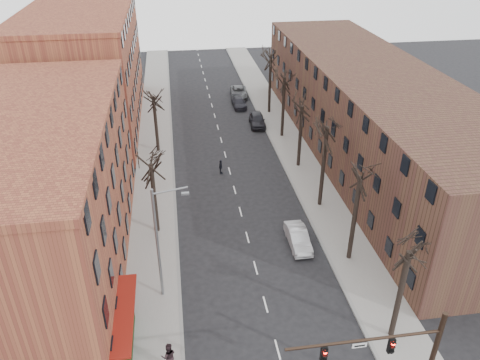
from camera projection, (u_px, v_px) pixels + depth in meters
name	position (u px, v px, depth m)	size (l,w,h in m)	color
sidewalk_left	(155.00, 147.00, 55.34)	(4.00, 90.00, 0.15)	gray
sidewalk_right	(287.00, 139.00, 57.39)	(4.00, 90.00, 0.15)	gray
building_left_near	(35.00, 199.00, 34.21)	(12.00, 26.00, 12.00)	brown
building_left_far	(86.00, 71.00, 58.61)	(12.00, 28.00, 14.00)	brown
building_right	(370.00, 113.00, 51.67)	(12.00, 50.00, 10.00)	#493022
awning_left	(129.00, 342.00, 30.31)	(1.20, 7.00, 0.15)	maroon
hedge	(126.00, 348.00, 29.12)	(0.80, 6.00, 1.00)	black
tree_right_a	(390.00, 336.00, 30.76)	(5.20, 5.20, 10.00)	black
tree_right_b	(348.00, 259.00, 37.63)	(5.20, 5.20, 10.80)	black
tree_right_c	(319.00, 205.00, 44.50)	(5.20, 5.20, 11.60)	black
tree_right_d	(298.00, 166.00, 51.36)	(5.20, 5.20, 10.00)	black
tree_right_e	(282.00, 136.00, 58.23)	(5.20, 5.20, 10.80)	black
tree_right_f	(269.00, 113.00, 65.10)	(5.20, 5.20, 11.60)	black
tree_left_a	(158.00, 231.00, 40.84)	(5.20, 5.20, 9.50)	black
tree_left_b	(159.00, 151.00, 54.57)	(5.20, 5.20, 9.50)	black
signal_mast_arm	(406.00, 356.00, 24.01)	(8.14, 0.30, 7.20)	black
streetlight	(160.00, 240.00, 31.56)	(2.45, 0.22, 9.03)	slate
silver_sedan	(298.00, 238.00, 38.85)	(1.52, 4.35, 1.43)	#B6B9BE
parked_car_near	(257.00, 120.00, 60.80)	(1.90, 4.71, 1.61)	black
parked_car_mid	(239.00, 103.00, 66.73)	(1.78, 4.38, 1.27)	black
parked_car_far	(239.00, 92.00, 70.42)	(2.37, 5.14, 1.43)	#5A5D61
pedestrian_b	(169.00, 356.00, 28.02)	(0.93, 0.72, 1.91)	black
pedestrian_crossing	(221.00, 167.00, 49.54)	(0.93, 0.39, 1.58)	black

